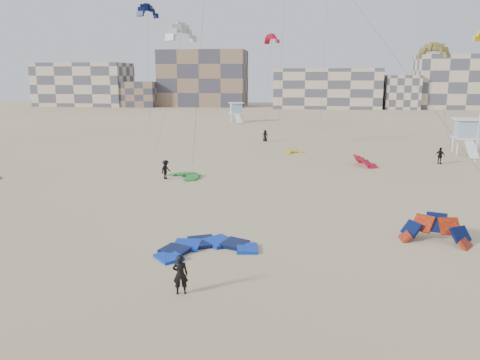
# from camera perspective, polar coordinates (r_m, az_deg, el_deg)

# --- Properties ---
(ground) EXTENTS (320.00, 320.00, 0.00)m
(ground) POSITION_cam_1_polar(r_m,az_deg,el_deg) (22.95, -3.48, -11.74)
(ground) COLOR #CAB488
(ground) RESTS_ON ground
(kite_ground_blue) EXTENTS (6.83, 6.95, 0.83)m
(kite_ground_blue) POSITION_cam_1_polar(r_m,az_deg,el_deg) (26.21, -4.09, -8.59)
(kite_ground_blue) COLOR #0042E4
(kite_ground_blue) RESTS_ON ground
(kite_ground_orange) EXTENTS (4.76, 4.73, 3.92)m
(kite_ground_orange) POSITION_cam_1_polar(r_m,az_deg,el_deg) (29.66, 22.62, -7.02)
(kite_ground_orange) COLOR red
(kite_ground_orange) RESTS_ON ground
(kite_ground_green) EXTENTS (5.03, 5.02, 0.93)m
(kite_ground_green) POSITION_cam_1_polar(r_m,az_deg,el_deg) (45.12, -6.72, 0.33)
(kite_ground_green) COLOR #218A24
(kite_ground_green) RESTS_ON ground
(kite_ground_red_far) EXTENTS (4.40, 4.27, 3.45)m
(kite_ground_red_far) POSITION_cam_1_polar(r_m,az_deg,el_deg) (52.60, 14.98, 1.71)
(kite_ground_red_far) COLOR #B60D27
(kite_ground_red_far) RESTS_ON ground
(kite_ground_yellow) EXTENTS (3.94, 3.97, 1.19)m
(kite_ground_yellow) POSITION_cam_1_polar(r_m,az_deg,el_deg) (59.74, 6.55, 3.30)
(kite_ground_yellow) COLOR orange
(kite_ground_yellow) RESTS_ON ground
(kitesurfer_main) EXTENTS (0.77, 0.61, 1.84)m
(kitesurfer_main) POSITION_cam_1_polar(r_m,az_deg,el_deg) (21.10, -7.29, -11.32)
(kitesurfer_main) COLOR black
(kitesurfer_main) RESTS_ON ground
(kitesurfer_c) EXTENTS (1.08, 1.34, 1.81)m
(kitesurfer_c) POSITION_cam_1_polar(r_m,az_deg,el_deg) (44.42, -9.04, 1.26)
(kitesurfer_c) COLOR black
(kitesurfer_c) RESTS_ON ground
(kitesurfer_d) EXTENTS (1.10, 1.07, 1.84)m
(kitesurfer_d) POSITION_cam_1_polar(r_m,az_deg,el_deg) (56.13, 23.22, 2.74)
(kitesurfer_d) COLOR black
(kitesurfer_d) RESTS_ON ground
(kitesurfer_e) EXTENTS (0.94, 0.72, 1.71)m
(kitesurfer_e) POSITION_cam_1_polar(r_m,az_deg,el_deg) (70.24, 3.09, 5.42)
(kitesurfer_e) COLOR black
(kitesurfer_e) RESTS_ON ground
(kitesurfer_f) EXTENTS (0.67, 1.77, 1.87)m
(kitesurfer_f) POSITION_cam_1_polar(r_m,az_deg,el_deg) (76.95, 26.62, 4.80)
(kitesurfer_f) COLOR black
(kitesurfer_f) RESTS_ON ground
(kite_fly_grey) EXTENTS (5.57, 8.44, 14.73)m
(kite_fly_grey) POSITION_cam_1_polar(r_m,az_deg,el_deg) (59.22, -7.13, 17.18)
(kite_fly_grey) COLOR silver
(kite_fly_grey) RESTS_ON ground
(kite_fly_olive) EXTENTS (4.22, 4.86, 12.34)m
(kite_fly_olive) POSITION_cam_1_polar(r_m,az_deg,el_deg) (56.49, 22.50, 14.19)
(kite_fly_olive) COLOR brown
(kite_fly_olive) RESTS_ON ground
(kite_fly_navy) EXTENTS (5.73, 13.21, 19.57)m
(kite_fly_navy) POSITION_cam_1_polar(r_m,az_deg,el_deg) (78.42, -11.18, 19.44)
(kite_fly_navy) COLOR #07083D
(kite_fly_navy) RESTS_ON ground
(kite_fly_red) EXTENTS (4.26, 4.27, 15.75)m
(kite_fly_red) POSITION_cam_1_polar(r_m,az_deg,el_deg) (82.74, 3.90, 16.69)
(kite_fly_red) COLOR #B60D27
(kite_fly_red) RESTS_ON ground
(lifeguard_tower_near) EXTENTS (3.29, 6.12, 4.43)m
(lifeguard_tower_near) POSITION_cam_1_polar(r_m,az_deg,el_deg) (64.77, 25.88, 4.80)
(lifeguard_tower_near) COLOR white
(lifeguard_tower_near) RESTS_ON ground
(lifeguard_tower_far) EXTENTS (3.67, 6.07, 4.13)m
(lifeguard_tower_far) POSITION_cam_1_polar(r_m,az_deg,el_deg) (101.18, -0.48, 8.25)
(lifeguard_tower_far) COLOR white
(lifeguard_tower_far) RESTS_ON ground
(flagpole) EXTENTS (0.68, 0.10, 8.36)m
(flagpole) POSITION_cam_1_polar(r_m,az_deg,el_deg) (58.76, 27.15, 6.17)
(flagpole) COLOR white
(flagpole) RESTS_ON ground
(condo_west_a) EXTENTS (30.00, 15.00, 14.00)m
(condo_west_a) POSITION_cam_1_polar(r_m,az_deg,el_deg) (167.86, -18.48, 10.97)
(condo_west_a) COLOR #C6B091
(condo_west_a) RESTS_ON ground
(condo_west_b) EXTENTS (28.00, 14.00, 18.00)m
(condo_west_b) POSITION_cam_1_polar(r_m,az_deg,el_deg) (158.26, -4.48, 12.23)
(condo_west_b) COLOR #7D634B
(condo_west_b) RESTS_ON ground
(condo_mid) EXTENTS (32.00, 16.00, 12.00)m
(condo_mid) POSITION_cam_1_polar(r_m,az_deg,el_deg) (150.64, 10.50, 10.92)
(condo_mid) COLOR #C6B091
(condo_mid) RESTS_ON ground
(condo_east) EXTENTS (26.00, 14.00, 16.00)m
(condo_east) POSITION_cam_1_polar(r_m,az_deg,el_deg) (159.20, 25.30, 10.75)
(condo_east) COLOR #C6B091
(condo_east) RESTS_ON ground
(condo_fill_left) EXTENTS (12.00, 10.00, 8.00)m
(condo_fill_left) POSITION_cam_1_polar(r_m,az_deg,el_deg) (158.21, -12.13, 10.19)
(condo_fill_left) COLOR #7D634B
(condo_fill_left) RESTS_ON ground
(condo_fill_right) EXTENTS (10.00, 10.00, 10.00)m
(condo_fill_right) POSITION_cam_1_polar(r_m,az_deg,el_deg) (151.12, 19.00, 10.09)
(condo_fill_right) COLOR #C6B091
(condo_fill_right) RESTS_ON ground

